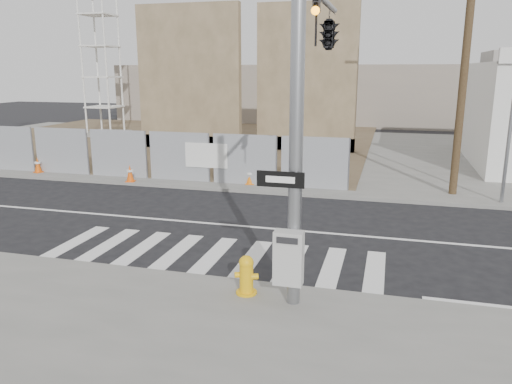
% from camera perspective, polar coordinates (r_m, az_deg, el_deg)
% --- Properties ---
extents(ground, '(100.00, 100.00, 0.00)m').
position_cam_1_polar(ground, '(15.07, -1.60, -3.93)').
color(ground, black).
rests_on(ground, ground).
extents(sidewalk_far, '(50.00, 20.00, 0.12)m').
position_cam_1_polar(sidewalk_far, '(28.41, 6.60, 4.53)').
color(sidewalk_far, slate).
rests_on(sidewalk_far, ground).
extents(signal_pole, '(0.96, 5.87, 7.00)m').
position_cam_1_polar(signal_pole, '(11.81, 7.30, 14.64)').
color(signal_pole, gray).
rests_on(signal_pole, sidewalk_near).
extents(chain_link_fence, '(24.60, 0.04, 2.00)m').
position_cam_1_polar(chain_link_fence, '(23.74, -21.71, 4.42)').
color(chain_link_fence, gray).
rests_on(chain_link_fence, sidewalk_far).
extents(concrete_wall_left, '(6.00, 1.30, 8.00)m').
position_cam_1_polar(concrete_wall_left, '(29.08, -7.54, 11.29)').
color(concrete_wall_left, brown).
rests_on(concrete_wall_left, sidewalk_far).
extents(concrete_wall_right, '(5.50, 1.30, 8.00)m').
position_cam_1_polar(concrete_wall_right, '(28.23, 5.79, 11.27)').
color(concrete_wall_right, brown).
rests_on(concrete_wall_right, sidewalk_far).
extents(crane_tower, '(2.60, 2.60, 18.15)m').
position_cam_1_polar(crane_tower, '(36.49, -17.73, 20.16)').
color(crane_tower, slate).
rests_on(crane_tower, sidewalk_far).
extents(utility_pole_right, '(1.60, 0.28, 10.00)m').
position_cam_1_polar(utility_pole_right, '(19.39, 22.88, 14.58)').
color(utility_pole_right, '#493922').
rests_on(utility_pole_right, sidewalk_far).
extents(fire_hydrant, '(0.57, 0.57, 0.82)m').
position_cam_1_polar(fire_hydrant, '(10.29, -1.11, -9.45)').
color(fire_hydrant, '#EBAF0D').
rests_on(fire_hydrant, sidewalk_near).
extents(traffic_cone_b, '(0.47, 0.47, 0.69)m').
position_cam_1_polar(traffic_cone_b, '(24.32, -23.67, 2.85)').
color(traffic_cone_b, '#D8520B').
rests_on(traffic_cone_b, sidewalk_far).
extents(traffic_cone_c, '(0.43, 0.43, 0.70)m').
position_cam_1_polar(traffic_cone_c, '(21.07, -14.20, 2.08)').
color(traffic_cone_c, '#E5520C').
rests_on(traffic_cone_c, sidewalk_far).
extents(traffic_cone_d, '(0.42, 0.42, 0.68)m').
position_cam_1_polar(traffic_cone_d, '(19.98, -0.71, 1.85)').
color(traffic_cone_d, orange).
rests_on(traffic_cone_d, sidewalk_far).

